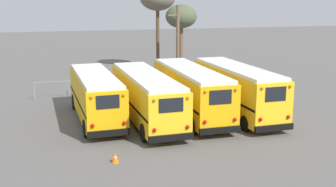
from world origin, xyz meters
name	(u,v)px	position (x,y,z in m)	size (l,w,h in m)	color
ground_plane	(166,115)	(0.00, 0.00, 0.00)	(160.00, 160.00, 0.00)	#5B5956
school_bus_0	(96,95)	(-4.67, 0.15, 1.68)	(2.69, 9.58, 3.07)	#EAAA0F
school_bus_1	(146,95)	(-1.56, -0.84, 1.69)	(2.76, 10.95, 3.09)	yellow
school_bus_2	(190,90)	(1.56, -0.60, 1.78)	(2.57, 10.48, 3.26)	#EAAA0F
school_bus_3	(236,89)	(4.67, -1.12, 1.80)	(2.67, 10.12, 3.33)	yellow
utility_pole	(178,45)	(3.66, 9.00, 3.76)	(1.80, 0.30, 7.25)	brown
bare_tree_1	(181,18)	(5.47, 13.67, 5.92)	(3.12, 3.12, 7.23)	brown
fence_line	(143,82)	(0.00, 6.96, 0.99)	(17.40, 0.06, 1.42)	#939399
traffic_cone	(115,158)	(-4.67, -7.54, 0.26)	(0.36, 0.36, 0.53)	orange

